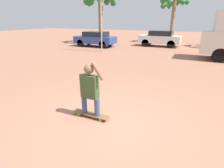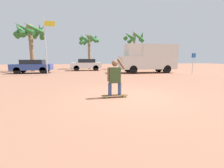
% 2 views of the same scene
% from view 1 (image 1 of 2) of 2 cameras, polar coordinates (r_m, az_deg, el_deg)
% --- Properties ---
extents(ground_plane, '(80.00, 80.00, 0.00)m').
position_cam_1_polar(ground_plane, '(4.63, -0.61, -12.42)').
color(ground_plane, '#A36B51').
extents(skateboard, '(1.04, 0.23, 0.09)m').
position_cam_1_polar(skateboard, '(4.86, -6.87, -9.80)').
color(skateboard, brown).
rests_on(skateboard, ground_plane).
extents(person_skateboarder, '(0.72, 0.25, 1.46)m').
position_cam_1_polar(person_skateboarder, '(4.51, -7.30, -1.03)').
color(person_skateboarder, '#384C7A').
rests_on(person_skateboarder, skateboard).
extents(parked_car_white, '(3.91, 1.78, 1.51)m').
position_cam_1_polar(parked_car_white, '(18.34, 15.39, 14.29)').
color(parked_car_white, black).
rests_on(parked_car_white, ground_plane).
extents(parked_car_blue, '(3.96, 1.74, 1.43)m').
position_cam_1_polar(parked_car_blue, '(17.68, -5.48, 14.57)').
color(parked_car_blue, black).
rests_on(parked_car_blue, ground_plane).
extents(palm_tree_center_background, '(3.23, 3.29, 5.33)m').
position_cam_1_polar(palm_tree_center_background, '(21.90, 19.76, 23.98)').
color(palm_tree_center_background, '#8E704C').
rests_on(palm_tree_center_background, ground_plane).
extents(flagpole, '(0.99, 0.12, 5.13)m').
position_cam_1_polar(flagpole, '(14.44, -3.30, 21.99)').
color(flagpole, '#B7B7BC').
rests_on(flagpole, ground_plane).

